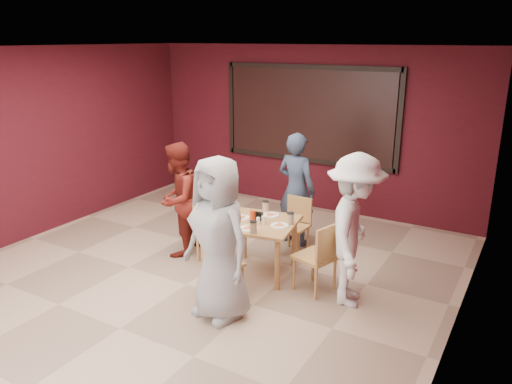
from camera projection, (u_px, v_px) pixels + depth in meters
The scene contains 11 objects.
floor at pixel (186, 285), 6.14m from camera, with size 7.00×7.00×0.00m, color tan.
window_blinds at pixel (308, 115), 8.49m from camera, with size 3.00×0.02×1.50m, color black.
dining_table at pixel (260, 228), 6.27m from camera, with size 1.02×1.02×0.85m.
chair_front at pixel (219, 261), 5.75m from camera, with size 0.48×0.48×0.79m.
chair_back at pixel (296, 222), 6.98m from camera, with size 0.39×0.39×0.78m.
chair_left at pixel (210, 226), 6.74m from camera, with size 0.41×0.41×0.83m.
chair_right at pixel (320, 254), 5.81m from camera, with size 0.53×0.53×0.88m.
diner_front at pixel (218, 239), 5.22m from camera, with size 0.87×0.57×1.78m, color #9E9E9E.
diner_back at pixel (296, 189), 7.17m from camera, with size 0.60×0.39×1.65m, color #324159.
diner_left at pixel (178, 199), 6.83m from camera, with size 0.77×0.60×1.58m, color maroon.
diner_right at pixel (354, 231), 5.50m from camera, with size 1.12×0.65×1.74m, color white.
Camera 1 is at (3.53, -4.33, 2.92)m, focal length 35.00 mm.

